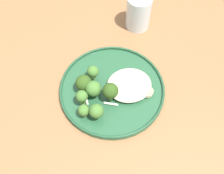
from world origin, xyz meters
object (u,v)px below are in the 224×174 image
broccoli_floret_center_pile (84,111)px  broccoli_floret_tall_stalk (82,97)px  seared_scallop_rear_pale (118,88)px  broccoli_floret_near_rim (93,89)px  water_glass (138,14)px  seared_scallop_large_seared (135,96)px  broccoli_floret_right_tilted (93,72)px  broccoli_floret_beside_noodles (84,83)px  seared_scallop_left_edge (147,92)px  broccoli_floret_left_leaning (97,111)px  seared_scallop_tilted_round (125,85)px  broccoli_floret_split_head (110,91)px  dinner_plate (112,89)px

broccoli_floret_center_pile → broccoli_floret_tall_stalk: size_ratio=0.83×
seared_scallop_rear_pale → broccoli_floret_near_rim: broccoli_floret_near_rim is taller
broccoli_floret_near_rim → water_glass: bearing=50.4°
seared_scallop_large_seared → broccoli_floret_tall_stalk: broccoli_floret_tall_stalk is taller
broccoli_floret_right_tilted → water_glass: bearing=44.1°
broccoli_floret_tall_stalk → water_glass: (0.22, 0.24, 0.01)m
broccoli_floret_beside_noodles → broccoli_floret_right_tilted: 0.04m
seared_scallop_rear_pale → broccoli_floret_right_tilted: size_ratio=0.52×
seared_scallop_left_edge → broccoli_floret_tall_stalk: size_ratio=0.62×
broccoli_floret_left_leaning → seared_scallop_rear_pale: bearing=41.6°
broccoli_floret_left_leaning → water_glass: size_ratio=0.47×
seared_scallop_tilted_round → broccoli_floret_near_rim: bearing=-176.9°
seared_scallop_tilted_round → water_glass: bearing=65.5°
seared_scallop_large_seared → water_glass: bearing=72.4°
broccoli_floret_split_head → broccoli_floret_right_tilted: bearing=112.7°
seared_scallop_left_edge → water_glass: 0.26m
dinner_plate → broccoli_floret_near_rim: (-0.05, -0.01, 0.04)m
seared_scallop_left_edge → broccoli_floret_left_leaning: (-0.14, -0.03, 0.02)m
dinner_plate → seared_scallop_left_edge: 0.10m
seared_scallop_rear_pale → broccoli_floret_left_leaning: size_ratio=0.49×
seared_scallop_large_seared → broccoli_floret_split_head: size_ratio=0.37×
broccoli_floret_split_head → broccoli_floret_left_leaning: broccoli_floret_split_head is taller
seared_scallop_large_seared → broccoli_floret_near_rim: 0.11m
seared_scallop_tilted_round → seared_scallop_rear_pale: size_ratio=0.86×
dinner_plate → broccoli_floret_near_rim: size_ratio=5.11×
broccoli_floret_center_pile → water_glass: water_glass is taller
water_glass → broccoli_floret_beside_noodles: bearing=-135.8°
dinner_plate → broccoli_floret_right_tilted: broccoli_floret_right_tilted is taller
broccoli_floret_split_head → broccoli_floret_left_leaning: size_ratio=1.20×
dinner_plate → broccoli_floret_left_leaning: broccoli_floret_left_leaning is taller
seared_scallop_rear_pale → broccoli_floret_near_rim: bearing=178.9°
broccoli_floret_beside_noodles → broccoli_floret_right_tilted: (0.03, 0.03, -0.00)m
seared_scallop_large_seared → broccoli_floret_beside_noodles: broccoli_floret_beside_noodles is taller
broccoli_floret_near_rim → broccoli_floret_tall_stalk: size_ratio=1.09×
dinner_plate → broccoli_floret_center_pile: 0.11m
seared_scallop_left_edge → broccoli_floret_near_rim: 0.15m
dinner_plate → broccoli_floret_right_tilted: (-0.04, 0.05, 0.03)m
seared_scallop_tilted_round → broccoli_floret_left_leaning: bearing=-142.6°
seared_scallop_left_edge → broccoli_floret_split_head: (-0.10, 0.01, 0.03)m
seared_scallop_left_edge → broccoli_floret_right_tilted: bearing=147.4°
seared_scallop_rear_pale → broccoli_floret_right_tilted: 0.08m
seared_scallop_large_seared → broccoli_floret_left_leaning: bearing=-164.9°
broccoli_floret_tall_stalk → broccoli_floret_right_tilted: bearing=58.3°
dinner_plate → broccoli_floret_split_head: (-0.01, -0.03, 0.04)m
broccoli_floret_left_leaning → broccoli_floret_right_tilted: bearing=83.9°
dinner_plate → broccoli_floret_left_leaning: size_ratio=5.53×
seared_scallop_tilted_round → seared_scallop_left_edge: 0.06m
seared_scallop_rear_pale → broccoli_floret_center_pile: bearing=-154.1°
dinner_plate → broccoli_floret_right_tilted: 0.07m
broccoli_floret_beside_noodles → broccoli_floret_left_leaning: (0.02, -0.09, -0.00)m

